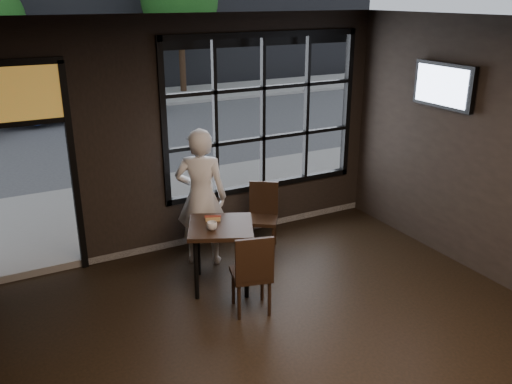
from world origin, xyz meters
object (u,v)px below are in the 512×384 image
navy_car (78,91)px  man (201,197)px  chair_near (251,271)px  cafe_table (221,255)px

navy_car → man: bearing=175.1°
chair_near → navy_car: (0.29, 11.31, 0.33)m
cafe_table → man: size_ratio=0.45×
navy_car → chair_near: bearing=175.3°
chair_near → navy_car: size_ratio=0.23×
man → navy_car: man is taller
man → chair_near: bearing=121.7°
man → cafe_table: bearing=117.0°
cafe_table → navy_car: (0.35, 10.65, 0.41)m
chair_near → man: size_ratio=0.53×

